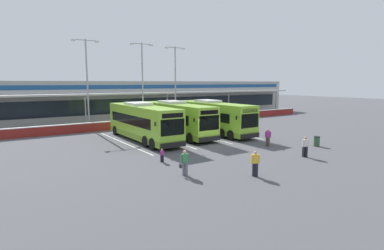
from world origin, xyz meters
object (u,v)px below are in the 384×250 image
at_px(coach_bus_left_centre, 176,119).
at_px(pedestrian_near_bin, 255,163).
at_px(pedestrian_child, 162,155).
at_px(litter_bin, 317,141).
at_px(lamp_post_centre, 142,79).
at_px(coach_bus_centre, 213,118).
at_px(pedestrian_in_dark_coat, 268,137).
at_px(pedestrian_with_handbag, 185,162).
at_px(lamp_post_west, 87,78).
at_px(pedestrian_approaching_bus, 305,146).
at_px(coach_bus_leftmost, 143,123).
at_px(lamp_post_east, 175,79).

height_order(coach_bus_left_centre, pedestrian_near_bin, coach_bus_left_centre).
bearing_deg(pedestrian_child, litter_bin, -11.45).
bearing_deg(lamp_post_centre, coach_bus_centre, -69.88).
relative_size(pedestrian_in_dark_coat, pedestrian_child, 1.61).
bearing_deg(pedestrian_near_bin, litter_bin, 16.50).
bearing_deg(pedestrian_with_handbag, lamp_post_west, 88.66).
bearing_deg(coach_bus_left_centre, pedestrian_with_handbag, -119.12).
bearing_deg(lamp_post_west, pedestrian_approaching_bus, -67.73).
distance_m(coach_bus_left_centre, pedestrian_approaching_bus, 14.50).
relative_size(pedestrian_in_dark_coat, pedestrian_near_bin, 1.00).
distance_m(pedestrian_near_bin, litter_bin, 11.82).
bearing_deg(coach_bus_left_centre, coach_bus_centre, -11.94).
distance_m(pedestrian_child, lamp_post_west, 20.09).
distance_m(coach_bus_centre, pedestrian_near_bin, 16.66).
height_order(coach_bus_leftmost, pedestrian_with_handbag, coach_bus_leftmost).
bearing_deg(lamp_post_west, pedestrian_near_bin, -83.32).
xyz_separation_m(coach_bus_left_centre, pedestrian_in_dark_coat, (3.97, -9.63, -0.91)).
bearing_deg(pedestrian_with_handbag, coach_bus_left_centre, 60.88).
distance_m(lamp_post_east, litter_bin, 23.73).
relative_size(pedestrian_approaching_bus, lamp_post_centre, 0.15).
relative_size(pedestrian_with_handbag, pedestrian_child, 1.61).
height_order(pedestrian_in_dark_coat, litter_bin, pedestrian_in_dark_coat).
bearing_deg(coach_bus_left_centre, pedestrian_near_bin, -103.25).
distance_m(pedestrian_with_handbag, lamp_post_centre, 24.31).
bearing_deg(coach_bus_centre, pedestrian_near_bin, -118.70).
bearing_deg(lamp_post_west, coach_bus_centre, -44.90).
distance_m(pedestrian_with_handbag, pedestrian_approaching_bus, 10.49).
bearing_deg(lamp_post_centre, pedestrian_approaching_bus, -83.41).
bearing_deg(lamp_post_east, pedestrian_with_handbag, -119.82).
xyz_separation_m(coach_bus_leftmost, pedestrian_approaching_bus, (7.49, -13.60, -0.91)).
distance_m(pedestrian_near_bin, lamp_post_centre, 25.95).
bearing_deg(lamp_post_east, coach_bus_left_centre, -120.65).
height_order(coach_bus_left_centre, pedestrian_in_dark_coat, coach_bus_left_centre).
height_order(coach_bus_leftmost, lamp_post_east, lamp_post_east).
relative_size(coach_bus_centre, litter_bin, 13.08).
bearing_deg(litter_bin, pedestrian_with_handbag, -177.16).
bearing_deg(pedestrian_near_bin, lamp_post_east, 69.08).
height_order(coach_bus_left_centre, litter_bin, coach_bus_left_centre).
bearing_deg(litter_bin, coach_bus_leftmost, 135.68).
xyz_separation_m(pedestrian_near_bin, litter_bin, (11.32, 3.35, -0.41)).
distance_m(coach_bus_centre, pedestrian_in_dark_coat, 8.77).
bearing_deg(pedestrian_near_bin, coach_bus_left_centre, 76.75).
relative_size(pedestrian_near_bin, lamp_post_centre, 0.15).
xyz_separation_m(coach_bus_leftmost, litter_bin, (11.93, -11.65, -1.32)).
height_order(pedestrian_with_handbag, lamp_post_west, lamp_post_west).
bearing_deg(lamp_post_west, lamp_post_centre, -3.97).
distance_m(coach_bus_leftmost, pedestrian_near_bin, 15.04).
xyz_separation_m(coach_bus_centre, lamp_post_centre, (-3.83, 10.44, 4.50)).
relative_size(lamp_post_centre, lamp_post_east, 1.00).
height_order(coach_bus_centre, lamp_post_centre, lamp_post_centre).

